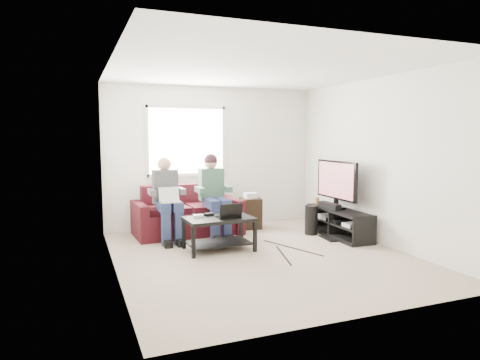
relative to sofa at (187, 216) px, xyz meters
name	(u,v)px	position (x,y,z in m)	size (l,w,h in m)	color
floor	(261,255)	(0.65, -1.72, -0.31)	(4.50, 4.50, 0.00)	tan
ceiling	(262,69)	(0.65, -1.72, 2.29)	(4.50, 4.50, 0.00)	white
wall_back	(213,157)	(0.65, 0.53, 0.99)	(4.50, 4.50, 0.00)	silver
wall_front	(364,180)	(0.65, -3.97, 0.99)	(4.50, 4.50, 0.00)	silver
wall_left	(113,169)	(-1.35, -1.72, 0.99)	(4.50, 4.50, 0.00)	silver
wall_right	(378,161)	(2.65, -1.72, 0.99)	(4.50, 4.50, 0.00)	silver
window	(187,141)	(0.15, 0.52, 1.29)	(1.48, 0.04, 1.28)	white
sofa	(187,216)	(0.00, 0.00, 0.00)	(1.82, 0.93, 0.84)	#441115
person_left	(167,195)	(-0.40, -0.31, 0.42)	(0.40, 0.71, 1.34)	navy
person_right	(214,189)	(0.40, -0.29, 0.48)	(0.40, 0.71, 1.39)	navy
laptop_silver	(170,198)	(-0.40, -0.53, 0.40)	(0.32, 0.22, 0.24)	silver
coffee_table	(219,226)	(0.18, -1.23, 0.06)	(1.01, 0.64, 0.50)	black
laptop_black	(228,210)	(0.30, -1.31, 0.30)	(0.34, 0.24, 0.24)	black
controller_a	(198,216)	(-0.10, -1.11, 0.20)	(0.14, 0.09, 0.04)	silver
controller_b	(209,214)	(0.08, -1.05, 0.20)	(0.14, 0.09, 0.04)	black
controller_c	(234,213)	(0.48, -1.08, 0.20)	(0.14, 0.09, 0.04)	gray
tv_stand	(339,224)	(2.35, -1.14, -0.10)	(0.47, 1.42, 0.47)	black
tv	(336,181)	(2.34, -1.04, 0.62)	(0.12, 1.10, 0.81)	black
soundbar	(330,206)	(2.23, -1.04, 0.21)	(0.12, 0.50, 0.10)	black
drink_cup	(317,200)	(2.30, -0.51, 0.22)	(0.08, 0.08, 0.12)	#A47447
console_white	(354,225)	(2.35, -1.54, -0.03)	(0.30, 0.22, 0.06)	silver
console_grey	(329,216)	(2.35, -0.84, -0.02)	(0.34, 0.26, 0.08)	gray
console_black	(341,220)	(2.35, -1.19, -0.03)	(0.38, 0.30, 0.07)	black
subwoofer	(311,220)	(1.99, -0.84, -0.06)	(0.22, 0.22, 0.50)	black
keyboard_floor	(328,238)	(2.07, -1.24, -0.30)	(0.14, 0.43, 0.02)	black
end_table	(251,212)	(1.21, 0.01, -0.02)	(0.37, 0.37, 0.65)	black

